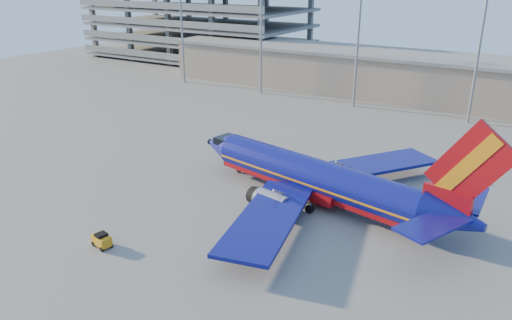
# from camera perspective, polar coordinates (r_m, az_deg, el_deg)

# --- Properties ---
(ground) EXTENTS (220.00, 220.00, 0.00)m
(ground) POSITION_cam_1_polar(r_m,az_deg,el_deg) (53.52, -1.95, -5.32)
(ground) COLOR slate
(ground) RESTS_ON ground
(terminal_building) EXTENTS (122.00, 16.00, 8.50)m
(terminal_building) POSITION_cam_1_polar(r_m,az_deg,el_deg) (101.19, 21.75, 8.44)
(terminal_building) COLOR gray
(terminal_building) RESTS_ON ground
(parking_garage) EXTENTS (62.00, 32.00, 21.40)m
(parking_garage) POSITION_cam_1_polar(r_m,az_deg,el_deg) (144.88, -6.53, 16.09)
(parking_garage) COLOR slate
(parking_garage) RESTS_ON ground
(light_mast_row) EXTENTS (101.60, 1.60, 28.65)m
(light_mast_row) POSITION_cam_1_polar(r_m,az_deg,el_deg) (88.81, 18.12, 16.02)
(light_mast_row) COLOR gray
(light_mast_row) RESTS_ON ground
(aircraft_main) EXTENTS (36.42, 34.70, 12.45)m
(aircraft_main) POSITION_cam_1_polar(r_m,az_deg,el_deg) (53.77, 7.42, -2.24)
(aircraft_main) COLOR navy
(aircraft_main) RESTS_ON ground
(baggage_tug) EXTENTS (2.07, 1.48, 1.35)m
(baggage_tug) POSITION_cam_1_polar(r_m,az_deg,el_deg) (47.96, -17.22, -8.71)
(baggage_tug) COLOR orange
(baggage_tug) RESTS_ON ground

